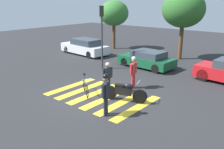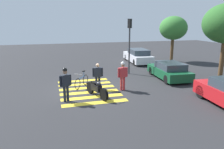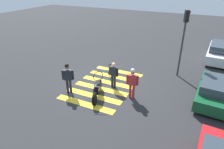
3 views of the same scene
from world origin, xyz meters
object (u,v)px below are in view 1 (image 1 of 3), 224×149
officer_on_foot (106,91)px  car_green_compact (147,59)px  car_white_van (85,47)px  traffic_light_pole (102,27)px  pedestrian_bystander (133,70)px  police_motorcycle (125,92)px  officer_by_motorcycle (108,76)px  leaning_bicycle (86,87)px

officer_on_foot → car_green_compact: officer_on_foot is taller
car_white_van → traffic_light_pole: traffic_light_pole is taller
car_green_compact → pedestrian_bystander: bearing=-67.3°
car_green_compact → car_white_van: bearing=177.7°
pedestrian_bystander → police_motorcycle: bearing=-67.1°
police_motorcycle → pedestrian_bystander: bearing=112.9°
officer_on_foot → car_white_van: 12.33m
police_motorcycle → officer_by_motorcycle: 1.49m
car_white_van → traffic_light_pole: (4.43, -2.58, 2.23)m
car_white_van → car_green_compact: bearing=-2.3°
leaning_bicycle → officer_by_motorcycle: bearing=51.2°
police_motorcycle → officer_on_foot: officer_on_foot is taller
pedestrian_bystander → officer_by_motorcycle: bearing=-114.0°
leaning_bicycle → car_white_van: 9.77m
officer_by_motorcycle → car_white_van: bearing=143.0°
police_motorcycle → pedestrian_bystander: pedestrian_bystander is taller
pedestrian_bystander → car_white_van: pedestrian_bystander is taller
car_white_van → car_green_compact: (6.66, -0.27, -0.07)m
pedestrian_bystander → traffic_light_pole: traffic_light_pole is taller
pedestrian_bystander → traffic_light_pole: bearing=154.9°
pedestrian_bystander → traffic_light_pole: size_ratio=0.41×
pedestrian_bystander → leaning_bicycle: bearing=-120.3°
officer_on_foot → pedestrian_bystander: officer_on_foot is taller
leaning_bicycle → car_white_van: car_white_van is taller
police_motorcycle → leaning_bicycle: bearing=-165.4°
police_motorcycle → traffic_light_pole: (-4.72, 3.63, 2.42)m
leaning_bicycle → traffic_light_pole: bearing=122.1°
car_white_van → traffic_light_pole: bearing=-30.2°
leaning_bicycle → pedestrian_bystander: (1.35, 2.32, 0.65)m
police_motorcycle → officer_on_foot: size_ratio=1.16×
police_motorcycle → officer_by_motorcycle: officer_by_motorcycle is taller
officer_on_foot → officer_by_motorcycle: bearing=129.2°
police_motorcycle → officer_by_motorcycle: size_ratio=1.30×
police_motorcycle → officer_on_foot: (0.29, -1.69, 0.59)m
officer_on_foot → officer_by_motorcycle: (-1.67, 2.05, -0.14)m
leaning_bicycle → officer_on_foot: (2.40, -1.15, 0.68)m
leaning_bicycle → pedestrian_bystander: pedestrian_bystander is taller
officer_by_motorcycle → police_motorcycle: bearing=-14.6°
officer_by_motorcycle → car_green_compact: (-1.12, 5.59, -0.33)m
pedestrian_bystander → car_white_van: 9.52m
officer_by_motorcycle → car_white_van: officer_by_motorcycle is taller
pedestrian_bystander → car_green_compact: 4.55m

